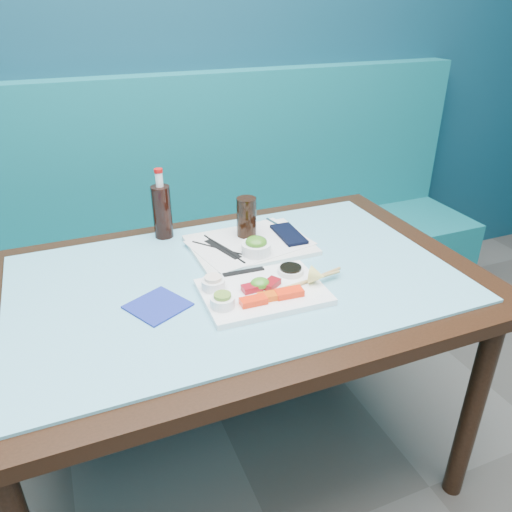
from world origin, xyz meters
name	(u,v)px	position (x,y,z in m)	size (l,w,h in m)	color
booth_bench	(173,264)	(0.00, 2.29, 0.37)	(3.00, 0.56, 1.17)	#11656B
dining_table	(236,304)	(0.00, 1.45, 0.67)	(1.40, 0.90, 0.75)	black
glass_top	(235,278)	(0.00, 1.45, 0.75)	(1.22, 0.76, 0.01)	#69BAD3
sashimi_plate	(263,292)	(0.04, 1.33, 0.77)	(0.32, 0.23, 0.02)	white
salmon_left	(253,301)	(-0.01, 1.28, 0.78)	(0.07, 0.03, 0.02)	#FF2A0A
salmon_mid	(271,296)	(0.04, 1.28, 0.78)	(0.07, 0.03, 0.02)	#EF4D09
salmon_right	(289,293)	(0.09, 1.28, 0.78)	(0.07, 0.04, 0.02)	#FF2A0A
tuna_left	(252,288)	(0.01, 1.34, 0.78)	(0.05, 0.03, 0.02)	maroon
tuna_right	(271,284)	(0.06, 1.34, 0.78)	(0.05, 0.03, 0.02)	maroon
seaweed_garnish	(260,283)	(0.03, 1.34, 0.79)	(0.05, 0.05, 0.03)	#3C8B20
ramekin_wasabi	(223,302)	(-0.09, 1.30, 0.79)	(0.06, 0.06, 0.03)	white
wasabi_fill	(222,296)	(-0.09, 1.30, 0.81)	(0.04, 0.04, 0.01)	olive
ramekin_ginger	(213,284)	(-0.08, 1.39, 0.79)	(0.06, 0.06, 0.03)	white
ginger_fill	(213,278)	(-0.08, 1.39, 0.81)	(0.05, 0.05, 0.01)	beige
soy_dish	(291,271)	(0.14, 1.38, 0.78)	(0.07, 0.07, 0.01)	white
soy_fill	(291,268)	(0.14, 1.38, 0.79)	(0.06, 0.06, 0.01)	black
lemon_wedge	(317,276)	(0.18, 1.30, 0.80)	(0.05, 0.05, 0.04)	#E9DE6E
chopstick_sleeve	(244,272)	(0.02, 1.44, 0.78)	(0.12, 0.02, 0.00)	black
wooden_chopstick_a	(303,282)	(0.15, 1.32, 0.78)	(0.01, 0.01, 0.25)	tan
wooden_chopstick_b	(306,282)	(0.16, 1.32, 0.78)	(0.01, 0.01, 0.25)	tan
serving_tray	(250,245)	(0.11, 1.61, 0.76)	(0.37, 0.28, 0.01)	white
paper_placemat	(250,243)	(0.11, 1.61, 0.77)	(0.35, 0.25, 0.00)	silver
seaweed_bowl	(256,249)	(0.10, 1.53, 0.79)	(0.09, 0.09, 0.04)	white
seaweed_salad	(256,242)	(0.10, 1.53, 0.81)	(0.07, 0.07, 0.03)	#3A7B1C
cola_glass	(246,217)	(0.12, 1.66, 0.84)	(0.06, 0.06, 0.13)	black
navy_pouch	(289,234)	(0.24, 1.61, 0.78)	(0.07, 0.16, 0.01)	black
fork	(274,223)	(0.24, 1.71, 0.78)	(0.01, 0.01, 0.08)	silver
black_chopstick_a	(221,249)	(0.01, 1.60, 0.77)	(0.01, 0.01, 0.21)	black
black_chopstick_b	(224,249)	(0.02, 1.60, 0.77)	(0.01, 0.01, 0.23)	black
tray_sleeve	(223,249)	(0.01, 1.60, 0.77)	(0.03, 0.16, 0.00)	black
cola_bottle_body	(162,212)	(-0.12, 1.79, 0.84)	(0.06, 0.06, 0.17)	black
cola_bottle_neck	(159,180)	(-0.12, 1.79, 0.95)	(0.02, 0.02, 0.05)	white
cola_bottle_cap	(158,171)	(-0.12, 1.79, 0.98)	(0.03, 0.03, 0.01)	#B80D0B
blue_napkin	(158,306)	(-0.24, 1.38, 0.76)	(0.13, 0.13, 0.01)	navy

